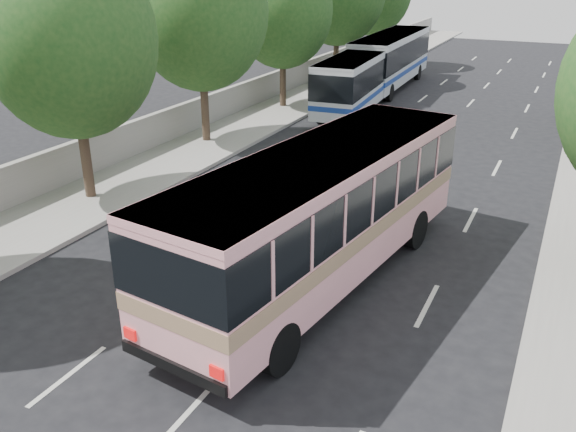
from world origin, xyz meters
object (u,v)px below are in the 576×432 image
Objects in this scene: pink_taxi at (311,168)px; tour_coach_front at (359,76)px; white_pickup at (316,161)px; tour_coach_rear at (391,56)px; pink_bus at (322,204)px.

pink_taxi is 0.43× the size of tour_coach_front.
white_pickup is 12.31m from tour_coach_front.
tour_coach_front is 0.92× the size of tour_coach_rear.
pink_bus is 7.37m from pink_taxi.
pink_bus is at bearing -58.96° from white_pickup.
pink_bus is 1.08× the size of tour_coach_front.
white_pickup is at bearing -82.22° from tour_coach_front.
tour_coach_front is at bearing -89.47° from tour_coach_rear.
white_pickup is 0.51× the size of tour_coach_front.
white_pickup is (-3.30, 7.36, -1.44)m from pink_bus.
tour_coach_rear reaches higher than tour_coach_front.
pink_bus reaches higher than tour_coach_rear.
pink_bus is 27.11m from tour_coach_rear.
pink_bus reaches higher than tour_coach_front.
pink_taxi is at bearing -70.76° from white_pickup.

